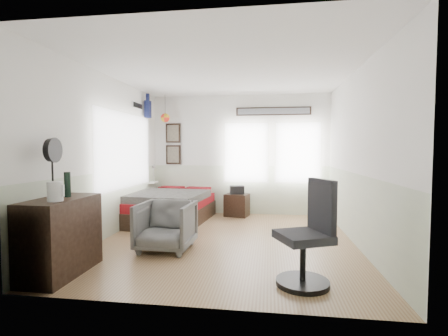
{
  "coord_description": "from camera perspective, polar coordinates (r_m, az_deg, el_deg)",
  "views": [
    {
      "loc": [
        0.67,
        -5.12,
        1.46
      ],
      "look_at": [
        -0.1,
        0.4,
        1.15
      ],
      "focal_mm": 26.0,
      "sensor_mm": 36.0,
      "label": 1
    }
  ],
  "objects": [
    {
      "name": "armchair",
      "position": [
        4.87,
        -10.18,
        -9.98
      ],
      "size": [
        0.79,
        0.81,
        0.71
      ],
      "primitive_type": "imported",
      "rotation": [
        0.0,
        0.0,
        -0.03
      ],
      "color": "#5E5E5E",
      "rests_on": "ground_plane"
    },
    {
      "name": "dresser",
      "position": [
        4.32,
        -26.74,
        -10.69
      ],
      "size": [
        0.48,
        1.0,
        0.9
      ],
      "primitive_type": "cube",
      "color": "black",
      "rests_on": "ground_plane"
    },
    {
      "name": "ground_plane",
      "position": [
        5.37,
        0.48,
        -12.66
      ],
      "size": [
        4.0,
        4.5,
        0.01
      ],
      "primitive_type": "cube",
      "color": "#8C603D"
    },
    {
      "name": "task_chair",
      "position": [
        3.7,
        14.61,
        -12.5
      ],
      "size": [
        0.67,
        0.67,
        1.15
      ],
      "rotation": [
        0.0,
        0.0,
        0.43
      ],
      "color": "black",
      "rests_on": "ground_plane"
    },
    {
      "name": "wall_decor",
      "position": [
        7.32,
        -6.17,
        8.19
      ],
      "size": [
        3.55,
        1.32,
        1.44
      ],
      "color": "black",
      "rests_on": "room_shell"
    },
    {
      "name": "black_bag",
      "position": [
        7.15,
        2.3,
        -3.87
      ],
      "size": [
        0.34,
        0.26,
        0.18
      ],
      "primitive_type": "cube",
      "rotation": [
        0.0,
        0.0,
        0.2
      ],
      "color": "black",
      "rests_on": "nightstand"
    },
    {
      "name": "bottle",
      "position": [
        4.31,
        -25.82,
        -2.61
      ],
      "size": [
        0.08,
        0.08,
        0.3
      ],
      "primitive_type": "cylinder",
      "color": "black",
      "rests_on": "dresser"
    },
    {
      "name": "stand_fan",
      "position": [
        4.24,
        -27.91,
        2.62
      ],
      "size": [
        0.09,
        0.29,
        0.7
      ],
      "rotation": [
        0.0,
        0.0,
        0.08
      ],
      "color": "black",
      "rests_on": "dresser"
    },
    {
      "name": "nightstand",
      "position": [
        7.2,
        2.29,
        -6.52
      ],
      "size": [
        0.57,
        0.49,
        0.49
      ],
      "primitive_type": "cube",
      "rotation": [
        0.0,
        0.0,
        -0.22
      ],
      "color": "black",
      "rests_on": "ground_plane"
    },
    {
      "name": "room_shell",
      "position": [
        5.36,
        -0.08,
        4.81
      ],
      "size": [
        4.02,
        4.52,
        2.71
      ],
      "color": "silver",
      "rests_on": "ground_plane"
    },
    {
      "name": "kettle",
      "position": [
        4.02,
        -27.57,
        -3.67
      ],
      "size": [
        0.19,
        0.16,
        0.21
      ],
      "rotation": [
        0.0,
        0.0,
        -0.38
      ],
      "color": "silver",
      "rests_on": "dresser"
    },
    {
      "name": "bed",
      "position": [
        6.73,
        -9.26,
        -6.76
      ],
      "size": [
        1.54,
        2.05,
        0.62
      ],
      "rotation": [
        0.0,
        0.0,
        -0.1
      ],
      "color": "black",
      "rests_on": "ground_plane"
    }
  ]
}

